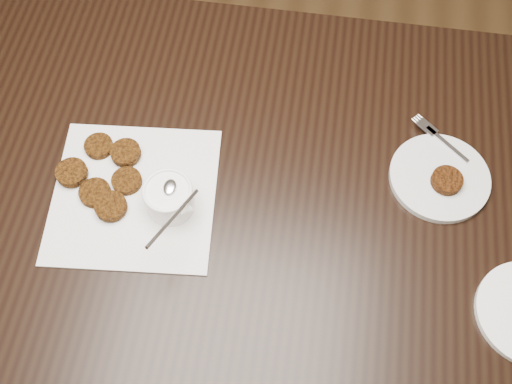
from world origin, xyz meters
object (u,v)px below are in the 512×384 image
Objects in this scene: table at (229,263)px; napkin at (134,195)px; sauce_ramekin at (167,189)px; plate_with_patty at (440,176)px.

napkin is (-0.15, -0.04, 0.38)m from table.
plate_with_patty is at bearing 15.00° from sauce_ramekin.
plate_with_patty reaches higher than napkin.
table is at bearing 14.68° from napkin.
table is 0.45m from sauce_ramekin.
napkin reaches higher than table.
napkin is at bearing -165.32° from table.
sauce_ramekin is 0.66× the size of plate_with_patty.
sauce_ramekin reaches higher than napkin.
napkin is 0.56m from plate_with_patty.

